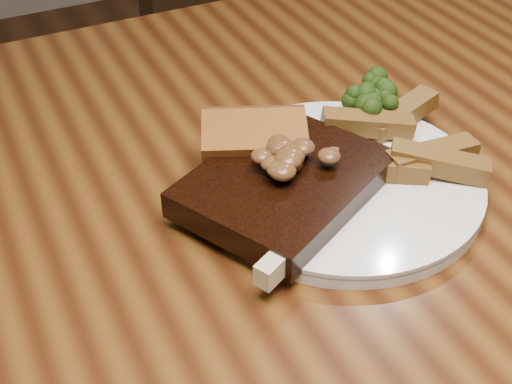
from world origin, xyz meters
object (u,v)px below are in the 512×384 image
(potato_wedges, at_px, (398,141))
(chair_far, at_px, (201,62))
(plate, at_px, (341,184))
(steak, at_px, (285,183))
(garlic_bread, at_px, (255,153))
(dining_table, at_px, (254,292))

(potato_wedges, bearing_deg, chair_far, 84.75)
(plate, xyz_separation_m, steak, (-0.06, 0.00, 0.02))
(steak, relative_size, garlic_bread, 1.80)
(steak, height_order, garlic_bread, steak)
(plate, bearing_deg, chair_far, 79.07)
(dining_table, distance_m, plate, 0.14)
(chair_far, distance_m, steak, 0.77)
(steak, xyz_separation_m, garlic_bread, (-0.00, 0.06, -0.00))
(plate, height_order, steak, steak)
(chair_far, distance_m, garlic_bread, 0.72)
(dining_table, distance_m, chair_far, 0.76)
(dining_table, bearing_deg, chair_far, 72.04)
(dining_table, relative_size, plate, 6.08)
(dining_table, height_order, steak, steak)
(chair_far, distance_m, potato_wedges, 0.74)
(dining_table, distance_m, steak, 0.12)
(steak, bearing_deg, potato_wedges, -21.99)
(plate, height_order, garlic_bread, garlic_bread)
(chair_far, height_order, plate, chair_far)
(steak, distance_m, potato_wedges, 0.13)
(plate, relative_size, potato_wedges, 2.24)
(plate, relative_size, garlic_bread, 2.67)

